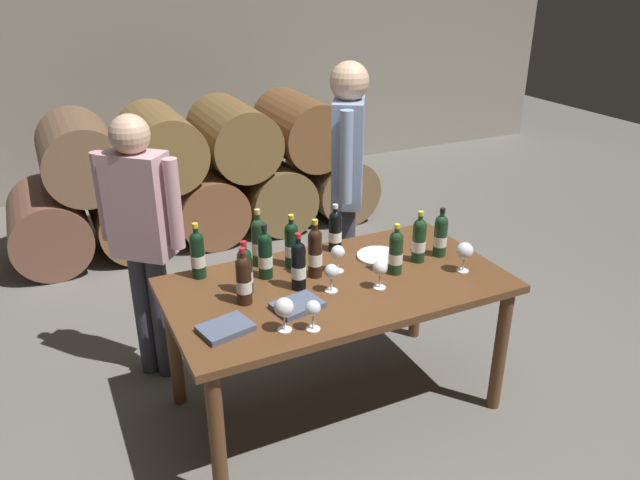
{
  "coord_description": "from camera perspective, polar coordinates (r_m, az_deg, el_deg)",
  "views": [
    {
      "loc": [
        -1.26,
        -2.42,
        2.23
      ],
      "look_at": [
        0.0,
        0.2,
        0.91
      ],
      "focal_mm": 34.55,
      "sensor_mm": 36.0,
      "label": 1
    }
  ],
  "objects": [
    {
      "name": "wine_bottle_0",
      "position": [
        2.88,
        -7.07,
        -3.64
      ],
      "size": [
        0.07,
        0.07,
        0.29
      ],
      "color": "black",
      "rests_on": "dining_table"
    },
    {
      "name": "wine_bottle_7",
      "position": [
        2.97,
        -6.95,
        -2.81
      ],
      "size": [
        0.07,
        0.07,
        0.27
      ],
      "color": "black",
      "rests_on": "dining_table"
    },
    {
      "name": "wine_glass_1",
      "position": [
        2.66,
        -3.35,
        -6.31
      ],
      "size": [
        0.09,
        0.09,
        0.16
      ],
      "color": "white",
      "rests_on": "dining_table"
    },
    {
      "name": "wine_bottle_3",
      "position": [
        3.38,
        1.42,
        0.88
      ],
      "size": [
        0.07,
        0.07,
        0.27
      ],
      "color": "black",
      "rests_on": "dining_table"
    },
    {
      "name": "wine_glass_0",
      "position": [
        3.01,
        5.59,
        -2.69
      ],
      "size": [
        0.07,
        0.07,
        0.15
      ],
      "color": "white",
      "rests_on": "dining_table"
    },
    {
      "name": "wine_bottle_8",
      "position": [
        3.1,
        -5.1,
        -1.37
      ],
      "size": [
        0.07,
        0.07,
        0.29
      ],
      "color": "black",
      "rests_on": "dining_table"
    },
    {
      "name": "wine_bottle_9",
      "position": [
        3.22,
        -5.71,
        -0.14
      ],
      "size": [
        0.07,
        0.07,
        0.32
      ],
      "color": "#19381E",
      "rests_on": "dining_table"
    },
    {
      "name": "wine_glass_5",
      "position": [
        2.97,
        1.06,
        -3.02
      ],
      "size": [
        0.07,
        0.07,
        0.14
      ],
      "color": "white",
      "rests_on": "dining_table"
    },
    {
      "name": "leather_ledger",
      "position": [
        2.87,
        -2.11,
        -6.07
      ],
      "size": [
        0.25,
        0.2,
        0.03
      ],
      "primitive_type": "cube",
      "rotation": [
        0.0,
        0.0,
        0.2
      ],
      "color": "#4C5670",
      "rests_on": "dining_table"
    },
    {
      "name": "wine_bottle_4",
      "position": [
        3.15,
        -11.26,
        -1.29
      ],
      "size": [
        0.07,
        0.07,
        0.3
      ],
      "color": "black",
      "rests_on": "dining_table"
    },
    {
      "name": "wine_glass_2",
      "position": [
        3.15,
        1.66,
        -1.24
      ],
      "size": [
        0.07,
        0.07,
        0.15
      ],
      "color": "white",
      "rests_on": "dining_table"
    },
    {
      "name": "wine_bottle_5",
      "position": [
        3.38,
        11.1,
        0.45
      ],
      "size": [
        0.07,
        0.07,
        0.27
      ],
      "color": "#19381E",
      "rests_on": "dining_table"
    },
    {
      "name": "ground_plane",
      "position": [
        3.52,
        1.46,
        -14.86
      ],
      "size": [
        14.0,
        14.0,
        0.0
      ],
      "primitive_type": "plane",
      "color": "#66635E"
    },
    {
      "name": "wine_bottle_11",
      "position": [
        2.98,
        -2.0,
        -2.33
      ],
      "size": [
        0.07,
        0.07,
        0.29
      ],
      "color": "black",
      "rests_on": "dining_table"
    },
    {
      "name": "barrel_stack",
      "position": [
        5.44,
        -11.05,
        5.92
      ],
      "size": [
        3.12,
        0.9,
        1.15
      ],
      "color": "brown",
      "rests_on": "ground_plane"
    },
    {
      "name": "wine_bottle_1",
      "position": [
        3.2,
        -2.65,
        -0.38
      ],
      "size": [
        0.07,
        0.07,
        0.29
      ],
      "color": "black",
      "rests_on": "dining_table"
    },
    {
      "name": "dining_table",
      "position": [
        3.14,
        1.58,
        -5.37
      ],
      "size": [
        1.7,
        0.9,
        0.76
      ],
      "color": "brown",
      "rests_on": "ground_plane"
    },
    {
      "name": "sommelier_presenting",
      "position": [
        3.79,
        2.58,
        6.18
      ],
      "size": [
        0.32,
        0.44,
        1.72
      ],
      "color": "#383842",
      "rests_on": "ground_plane"
    },
    {
      "name": "wine_bottle_6",
      "position": [
        3.3,
        9.16,
        0.03
      ],
      "size": [
        0.07,
        0.07,
        0.29
      ],
      "color": "#19381E",
      "rests_on": "dining_table"
    },
    {
      "name": "cellar_back_wall",
      "position": [
        6.79,
        -15.42,
        16.6
      ],
      "size": [
        10.0,
        0.24,
        2.8
      ],
      "primitive_type": "cube",
      "color": "gray",
      "rests_on": "ground_plane"
    },
    {
      "name": "taster_seated_left",
      "position": [
        3.43,
        -16.18,
        1.0
      ],
      "size": [
        0.39,
        0.35,
        1.54
      ],
      "color": "#383842",
      "rests_on": "ground_plane"
    },
    {
      "name": "tasting_notebook",
      "position": [
        2.73,
        -8.75,
        -8.07
      ],
      "size": [
        0.25,
        0.2,
        0.03
      ],
      "primitive_type": "cube",
      "rotation": [
        0.0,
        0.0,
        0.22
      ],
      "color": "#4C5670",
      "rests_on": "dining_table"
    },
    {
      "name": "wine_bottle_10",
      "position": [
        3.16,
        7.03,
        -1.1
      ],
      "size": [
        0.07,
        0.07,
        0.27
      ],
      "color": "#19381E",
      "rests_on": "dining_table"
    },
    {
      "name": "wine_bottle_2",
      "position": [
        3.09,
        -0.46,
        -1.14
      ],
      "size": [
        0.07,
        0.07,
        0.31
      ],
      "color": "black",
      "rests_on": "dining_table"
    },
    {
      "name": "serving_plate",
      "position": [
        3.36,
        5.47,
        -1.49
      ],
      "size": [
        0.24,
        0.24,
        0.01
      ],
      "primitive_type": "cylinder",
      "color": "white",
      "rests_on": "dining_table"
    },
    {
      "name": "wine_glass_3",
      "position": [
        2.67,
        -0.65,
        -6.44
      ],
      "size": [
        0.07,
        0.07,
        0.14
      ],
      "color": "white",
      "rests_on": "dining_table"
    },
    {
      "name": "wine_glass_4",
      "position": [
        3.24,
        13.25,
        -1.03
      ],
      "size": [
        0.09,
        0.09,
        0.16
      ],
      "color": "white",
      "rests_on": "dining_table"
    }
  ]
}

